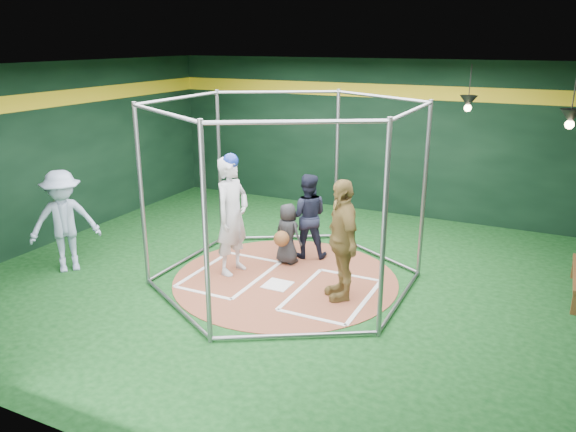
% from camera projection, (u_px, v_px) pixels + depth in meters
% --- Properties ---
extents(room_shell, '(10.10, 9.10, 3.53)m').
position_uv_depth(room_shell, '(286.00, 179.00, 9.03)').
color(room_shell, '#0C3411').
rests_on(room_shell, ground).
extents(clay_disc, '(3.80, 3.80, 0.01)m').
position_uv_depth(clay_disc, '(285.00, 279.00, 9.55)').
color(clay_disc, brown).
rests_on(clay_disc, ground).
extents(home_plate, '(0.43, 0.43, 0.01)m').
position_uv_depth(home_plate, '(277.00, 285.00, 9.29)').
color(home_plate, white).
rests_on(home_plate, clay_disc).
extents(batter_box_left, '(1.17, 1.77, 0.01)m').
position_uv_depth(batter_box_left, '(230.00, 274.00, 9.73)').
color(batter_box_left, white).
rests_on(batter_box_left, clay_disc).
extents(batter_box_right, '(1.17, 1.77, 0.01)m').
position_uv_depth(batter_box_right, '(332.00, 295.00, 8.93)').
color(batter_box_right, white).
rests_on(batter_box_right, clay_disc).
extents(batting_cage, '(4.05, 4.67, 3.00)m').
position_uv_depth(batting_cage, '(285.00, 194.00, 9.10)').
color(batting_cage, gray).
rests_on(batting_cage, ground).
extents(pendant_lamp_near, '(0.34, 0.34, 0.90)m').
position_uv_depth(pendant_lamp_near, '(468.00, 102.00, 10.89)').
color(pendant_lamp_near, black).
rests_on(pendant_lamp_near, room_shell).
extents(pendant_lamp_far, '(0.34, 0.34, 0.90)m').
position_uv_depth(pendant_lamp_far, '(571.00, 117.00, 8.77)').
color(pendant_lamp_far, black).
rests_on(pendant_lamp_far, room_shell).
extents(batter_figure, '(0.56, 0.79, 2.10)m').
position_uv_depth(batter_figure, '(232.00, 215.00, 9.53)').
color(batter_figure, '#BBBCC2').
rests_on(batter_figure, clay_disc).
extents(visitor_leopard, '(1.05, 1.17, 1.91)m').
position_uv_depth(visitor_leopard, '(342.00, 239.00, 8.60)').
color(visitor_leopard, '#A48846').
rests_on(visitor_leopard, clay_disc).
extents(catcher_figure, '(0.61, 0.62, 1.11)m').
position_uv_depth(catcher_figure, '(287.00, 234.00, 10.05)').
color(catcher_figure, black).
rests_on(catcher_figure, clay_disc).
extents(umpire, '(0.93, 0.84, 1.58)m').
position_uv_depth(umpire, '(307.00, 216.00, 10.30)').
color(umpire, black).
rests_on(umpire, clay_disc).
extents(bystander_blue, '(1.26, 1.32, 1.80)m').
position_uv_depth(bystander_blue, '(64.00, 221.00, 9.67)').
color(bystander_blue, '#9BADCD').
rests_on(bystander_blue, ground).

